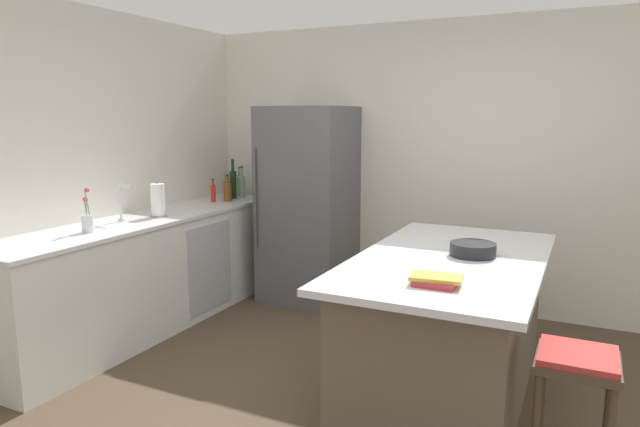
{
  "coord_description": "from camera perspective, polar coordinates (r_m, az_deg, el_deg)",
  "views": [
    {
      "loc": [
        1.16,
        -2.84,
        1.75
      ],
      "look_at": [
        -0.73,
        1.05,
        1.0
      ],
      "focal_mm": 31.32,
      "sensor_mm": 36.0,
      "label": 1
    }
  ],
  "objects": [
    {
      "name": "olive_oil_bottle",
      "position": [
        5.88,
        -8.2,
        2.94
      ],
      "size": [
        0.06,
        0.06,
        0.3
      ],
      "color": "olive",
      "rests_on": "counter_run_left"
    },
    {
      "name": "paper_towel_roll",
      "position": [
        4.79,
        -16.23,
        1.27
      ],
      "size": [
        0.14,
        0.14,
        0.31
      ],
      "color": "gray",
      "rests_on": "counter_run_left"
    },
    {
      "name": "syrup_bottle",
      "position": [
        5.64,
        -9.46,
        2.41
      ],
      "size": [
        0.07,
        0.07,
        0.23
      ],
      "color": "#5B3319",
      "rests_on": "counter_run_left"
    },
    {
      "name": "wall_rear",
      "position": [
        5.24,
        13.06,
        4.67
      ],
      "size": [
        6.0,
        0.1,
        2.6
      ],
      "primitive_type": "cube",
      "color": "silver",
      "rests_on": "ground_plane"
    },
    {
      "name": "refrigerator",
      "position": [
        5.32,
        -1.22,
        0.9
      ],
      "size": [
        0.78,
        0.76,
        1.85
      ],
      "color": "#56565B",
      "rests_on": "ground_plane"
    },
    {
      "name": "bar_stool",
      "position": [
        2.94,
        24.7,
        -15.07
      ],
      "size": [
        0.36,
        0.36,
        0.69
      ],
      "color": "#473828",
      "rests_on": "ground_plane"
    },
    {
      "name": "sink_faucet",
      "position": [
        4.65,
        -19.61,
        1.14
      ],
      "size": [
        0.15,
        0.05,
        0.3
      ],
      "color": "silver",
      "rests_on": "counter_run_left"
    },
    {
      "name": "flower_vase",
      "position": [
        4.3,
        -22.67,
        -0.61
      ],
      "size": [
        0.09,
        0.09,
        0.32
      ],
      "color": "silver",
      "rests_on": "counter_run_left"
    },
    {
      "name": "mixing_bowl",
      "position": [
        3.56,
        15.35,
        -3.55
      ],
      "size": [
        0.28,
        0.28,
        0.08
      ],
      "color": "black",
      "rests_on": "kitchen_island"
    },
    {
      "name": "hot_sauce_bottle",
      "position": [
        5.5,
        -10.85,
        2.11
      ],
      "size": [
        0.05,
        0.05,
        0.23
      ],
      "color": "red",
      "rests_on": "counter_run_left"
    },
    {
      "name": "kitchen_island",
      "position": [
        3.65,
        12.97,
        -11.14
      ],
      "size": [
        1.08,
        1.97,
        0.91
      ],
      "color": "brown",
      "rests_on": "ground_plane"
    },
    {
      "name": "wine_bottle",
      "position": [
        5.7,
        -8.87,
        3.07
      ],
      "size": [
        0.07,
        0.07,
        0.4
      ],
      "color": "#19381E",
      "rests_on": "counter_run_left"
    },
    {
      "name": "cookbook_stack",
      "position": [
        2.91,
        11.77,
        -6.69
      ],
      "size": [
        0.27,
        0.18,
        0.05
      ],
      "color": "#A83338",
      "rests_on": "kitchen_island"
    },
    {
      "name": "wall_left",
      "position": [
        4.61,
        -25.82,
        3.27
      ],
      "size": [
        0.1,
        6.0,
        2.6
      ],
      "primitive_type": "cube",
      "color": "silver",
      "rests_on": "ground_plane"
    },
    {
      "name": "counter_run_left",
      "position": [
        4.92,
        -16.69,
        -5.67
      ],
      "size": [
        0.65,
        2.97,
        0.94
      ],
      "color": "silver",
      "rests_on": "ground_plane"
    },
    {
      "name": "ground_plane",
      "position": [
        3.53,
        3.4,
        -19.89
      ],
      "size": [
        7.2,
        7.2,
        0.0
      ],
      "primitive_type": "plane",
      "color": "#4C3D2D"
    },
    {
      "name": "whiskey_bottle",
      "position": [
        5.52,
        -9.43,
        2.28
      ],
      "size": [
        0.08,
        0.08,
        0.26
      ],
      "color": "brown",
      "rests_on": "counter_run_left"
    },
    {
      "name": "gin_bottle",
      "position": [
        5.77,
        -8.01,
        2.88
      ],
      "size": [
        0.07,
        0.07,
        0.32
      ],
      "color": "#8CB79E",
      "rests_on": "counter_run_left"
    }
  ]
}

